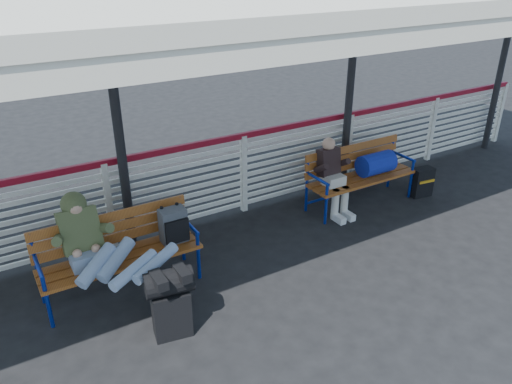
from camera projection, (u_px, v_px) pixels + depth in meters
ground at (320, 272)px, 6.16m from camera, size 60.00×60.00×0.00m
fence at (244, 170)px, 7.34m from camera, size 12.08×0.08×1.24m
canopy at (288, 4)px, 5.50m from camera, size 12.60×3.60×3.16m
luggage_stack at (171, 300)px, 4.98m from camera, size 0.51×0.34×0.78m
bench_left at (133, 241)px, 5.70m from camera, size 1.80×0.56×0.92m
bench_right at (367, 167)px, 7.63m from camera, size 1.80×0.56×0.92m
traveler_man at (113, 256)px, 5.23m from camera, size 0.94×1.64×0.77m
companion_person at (333, 176)px, 7.31m from camera, size 0.32×0.66×1.15m
suitcase_side at (422, 182)px, 7.98m from camera, size 0.36×0.25×0.48m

